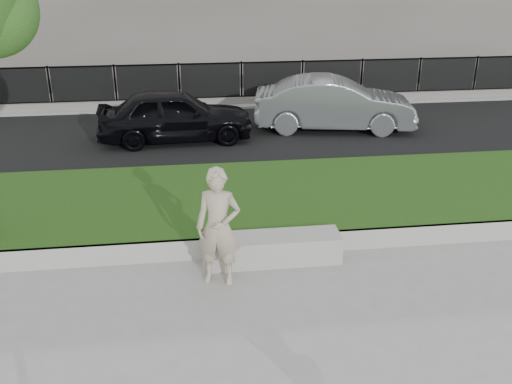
{
  "coord_description": "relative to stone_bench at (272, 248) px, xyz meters",
  "views": [
    {
      "loc": [
        -0.51,
        -8.09,
        5.14
      ],
      "look_at": [
        0.71,
        1.2,
        1.2
      ],
      "focal_mm": 40.0,
      "sensor_mm": 36.0,
      "label": 1
    }
  ],
  "objects": [
    {
      "name": "book",
      "position": [
        -1.08,
        -0.05,
        0.26
      ],
      "size": [
        0.24,
        0.22,
        0.02
      ],
      "primitive_type": "cube",
      "rotation": [
        0.0,
        0.0,
        0.55
      ],
      "color": "beige",
      "rests_on": "stone_bench"
    },
    {
      "name": "car_dark",
      "position": [
        -1.69,
        7.33,
        0.54
      ],
      "size": [
        4.51,
        1.99,
        1.51
      ],
      "primitive_type": "imported",
      "rotation": [
        0.0,
        0.0,
        1.62
      ],
      "color": "black",
      "rests_on": "street"
    },
    {
      "name": "grass_bank",
      "position": [
        -0.94,
        2.2,
        -0.05
      ],
      "size": [
        34.0,
        4.0,
        0.4
      ],
      "primitive_type": "cube",
      "color": "black",
      "rests_on": "ground"
    },
    {
      "name": "street",
      "position": [
        -0.94,
        7.7,
        -0.23
      ],
      "size": [
        34.0,
        7.0,
        0.04
      ],
      "primitive_type": "cube",
      "color": "black",
      "rests_on": "ground"
    },
    {
      "name": "car_silver",
      "position": [
        3.17,
        7.87,
        0.59
      ],
      "size": [
        5.09,
        2.52,
        1.6
      ],
      "primitive_type": "imported",
      "rotation": [
        0.0,
        0.0,
        1.4
      ],
      "color": "gray",
      "rests_on": "street"
    },
    {
      "name": "grass_kerb",
      "position": [
        -0.94,
        0.24,
        -0.05
      ],
      "size": [
        34.0,
        0.08,
        0.4
      ],
      "primitive_type": "cube",
      "color": "#AAA79F",
      "rests_on": "ground"
    },
    {
      "name": "iron_fence",
      "position": [
        -0.94,
        11.2,
        0.29
      ],
      "size": [
        32.0,
        0.3,
        1.5
      ],
      "color": "slate",
      "rests_on": "far_pavement"
    },
    {
      "name": "ground",
      "position": [
        -0.94,
        -0.8,
        -0.25
      ],
      "size": [
        90.0,
        90.0,
        0.0
      ],
      "primitive_type": "plane",
      "color": "gray",
      "rests_on": "ground"
    },
    {
      "name": "stone_bench",
      "position": [
        0.0,
        0.0,
        0.0
      ],
      "size": [
        2.46,
        0.62,
        0.5
      ],
      "primitive_type": "cube",
      "color": "#AAA79F",
      "rests_on": "ground"
    },
    {
      "name": "far_pavement",
      "position": [
        -0.94,
        12.2,
        -0.19
      ],
      "size": [
        34.0,
        3.0,
        0.12
      ],
      "primitive_type": "cube",
      "color": "gray",
      "rests_on": "ground"
    },
    {
      "name": "man",
      "position": [
        -0.98,
        -0.55,
        0.76
      ],
      "size": [
        0.83,
        0.65,
        2.02
      ],
      "primitive_type": "imported",
      "rotation": [
        0.0,
        0.0,
        -0.25
      ],
      "color": "#B9A98E",
      "rests_on": "ground"
    }
  ]
}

